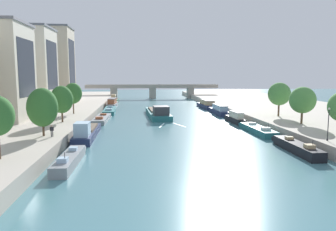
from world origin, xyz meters
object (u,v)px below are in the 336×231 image
at_px(moored_boat_left_second, 110,110).
at_px(moored_boat_left_lone, 112,103).
at_px(moored_boat_right_second, 296,147).
at_px(person_on_quay, 52,130).
at_px(moored_boat_right_lone, 219,110).
at_px(moored_boat_left_downstream, 87,132).
at_px(moored_boat_right_near, 206,104).
at_px(moored_boat_left_upstream, 70,159).
at_px(bridge_far, 153,90).
at_px(lamppost_right_bank, 328,123).
at_px(tree_left_midway, 73,93).
at_px(moored_boat_right_end, 235,118).
at_px(moored_boat_left_end, 114,100).
at_px(moored_boat_left_gap_after, 102,119).
at_px(tree_right_end_of_row, 303,100).
at_px(tree_left_third, 42,107).
at_px(moored_boat_right_downstream, 257,130).
at_px(barge_midriver, 158,113).
at_px(tree_right_by_lamp, 279,94).
at_px(tree_left_past_mid, 62,100).

xyz_separation_m(moored_boat_left_second, moored_boat_left_lone, (-0.40, 15.86, 0.62)).
distance_m(moored_boat_right_second, person_on_quay, 33.51).
bearing_deg(moored_boat_right_lone, moored_boat_left_downstream, -135.32).
distance_m(moored_boat_left_lone, moored_boat_right_near, 30.30).
bearing_deg(moored_boat_left_upstream, moored_boat_right_near, 64.54).
distance_m(moored_boat_left_lone, bridge_far, 38.84).
xyz_separation_m(lamppost_right_bank, person_on_quay, (-36.60, 6.08, -1.46)).
bearing_deg(tree_left_midway, person_on_quay, -85.32).
xyz_separation_m(moored_boat_right_end, person_on_quay, (-32.84, -21.80, 1.64)).
height_order(moored_boat_left_upstream, bridge_far, bridge_far).
distance_m(moored_boat_left_end, tree_left_midway, 46.98).
bearing_deg(moored_boat_left_gap_after, tree_right_end_of_row, -27.55).
height_order(tree_left_third, lamppost_right_bank, tree_left_third).
bearing_deg(tree_left_midway, moored_boat_left_lone, 79.69).
relative_size(moored_boat_left_lone, moored_boat_right_end, 1.30).
bearing_deg(moored_boat_left_lone, moored_boat_left_downstream, -90.26).
bearing_deg(moored_boat_left_end, moored_boat_right_near, -33.58).
relative_size(moored_boat_left_lone, tree_right_end_of_row, 2.01).
relative_size(moored_boat_right_downstream, tree_right_end_of_row, 2.03).
xyz_separation_m(moored_boat_left_gap_after, tree_left_third, (-5.18, -26.82, 5.29)).
relative_size(moored_boat_left_downstream, moored_boat_left_lone, 1.27).
xyz_separation_m(moored_boat_right_downstream, lamppost_right_bank, (3.40, -15.86, 3.58)).
height_order(barge_midriver, moored_boat_left_downstream, moored_boat_left_downstream).
bearing_deg(moored_boat_left_downstream, barge_midriver, 62.95).
xyz_separation_m(barge_midriver, person_on_quay, (-16.92, -34.06, 1.72)).
xyz_separation_m(moored_boat_left_upstream, moored_boat_left_lone, (-0.20, 68.23, 0.55)).
bearing_deg(moored_boat_left_gap_after, tree_left_third, -100.94).
height_order(tree_right_end_of_row, bridge_far, tree_right_end_of_row).
bearing_deg(moored_boat_left_upstream, tree_right_by_lamp, 35.95).
height_order(moored_boat_right_second, moored_boat_right_lone, moored_boat_right_lone).
xyz_separation_m(moored_boat_right_end, moored_boat_right_lone, (0.38, 15.41, 0.02)).
xyz_separation_m(tree_left_third, tree_left_past_mid, (-0.43, 13.48, 0.08)).
distance_m(moored_boat_right_lone, tree_left_third, 50.46).
bearing_deg(person_on_quay, tree_right_by_lamp, 24.49).
relative_size(moored_boat_left_gap_after, tree_right_end_of_row, 2.25).
relative_size(moored_boat_left_second, moored_boat_right_lone, 1.13).
relative_size(moored_boat_left_second, moored_boat_right_downstream, 1.25).
height_order(moored_boat_left_downstream, tree_left_midway, tree_left_midway).
bearing_deg(tree_left_midway, moored_boat_right_near, 36.65).
bearing_deg(moored_boat_left_gap_after, tree_left_midway, -175.38).
height_order(tree_left_past_mid, tree_left_midway, tree_left_midway).
bearing_deg(moored_boat_right_downstream, barge_midriver, 123.85).
distance_m(moored_boat_left_second, person_on_quay, 44.43).
xyz_separation_m(moored_boat_right_lone, tree_left_midway, (-35.44, -10.14, 5.18)).
height_order(moored_boat_left_gap_after, tree_left_past_mid, tree_left_past_mid).
xyz_separation_m(moored_boat_right_lone, tree_left_third, (-34.55, -36.47, 4.73)).
relative_size(moored_boat_right_second, moored_boat_right_near, 0.79).
height_order(moored_boat_left_gap_after, bridge_far, bridge_far).
height_order(moored_boat_left_end, moored_boat_right_downstream, moored_boat_left_end).
distance_m(moored_boat_left_end, moored_boat_right_downstream, 70.23).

